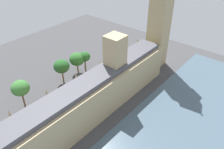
# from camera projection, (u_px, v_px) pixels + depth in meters

# --- Properties ---
(ground_plane) EXTENTS (145.53, 145.53, 0.00)m
(ground_plane) POSITION_uv_depth(u_px,v_px,m) (85.00, 113.00, 78.84)
(ground_plane) COLOR #424244
(parliament_building) EXTENTS (10.46, 75.53, 24.88)m
(parliament_building) POSITION_uv_depth(u_px,v_px,m) (90.00, 98.00, 74.28)
(parliament_building) COLOR tan
(parliament_building) RESTS_ON ground
(clock_tower) EXTENTS (8.36, 8.36, 54.06)m
(clock_tower) POSITION_uv_depth(u_px,v_px,m) (162.00, 3.00, 91.42)
(clock_tower) COLOR tan
(clock_tower) RESTS_ON ground
(car_black_midblock) EXTENTS (1.90, 4.67, 1.74)m
(car_black_midblock) POSITION_uv_depth(u_px,v_px,m) (107.00, 74.00, 97.87)
(car_black_midblock) COLOR black
(car_black_midblock) RESTS_ON ground
(car_white_under_trees) EXTENTS (2.10, 4.13, 1.74)m
(car_white_under_trees) POSITION_uv_depth(u_px,v_px,m) (89.00, 85.00, 91.18)
(car_white_under_trees) COLOR silver
(car_white_under_trees) RESTS_ON ground
(double_decker_bus_opposite_hall) EXTENTS (3.48, 10.69, 4.75)m
(double_decker_bus_opposite_hall) POSITION_uv_depth(u_px,v_px,m) (63.00, 95.00, 83.00)
(double_decker_bus_opposite_hall) COLOR #B20C0F
(double_decker_bus_opposite_hall) RESTS_ON ground
(car_blue_far_end) EXTENTS (2.21, 4.77, 1.74)m
(car_blue_far_end) POSITION_uv_depth(u_px,v_px,m) (35.00, 117.00, 76.18)
(car_blue_far_end) COLOR navy
(car_blue_far_end) RESTS_ON ground
(car_yellow_cab_near_tower) EXTENTS (2.23, 4.84, 1.74)m
(car_yellow_cab_near_tower) POSITION_uv_depth(u_px,v_px,m) (3.00, 137.00, 69.06)
(car_yellow_cab_near_tower) COLOR gold
(car_yellow_cab_near_tower) RESTS_ON ground
(pedestrian_corner) EXTENTS (0.61, 0.67, 1.58)m
(pedestrian_corner) POSITION_uv_depth(u_px,v_px,m) (111.00, 77.00, 96.14)
(pedestrian_corner) COLOR navy
(pedestrian_corner) RESTS_ON ground
(plane_tree_by_river_gate) EXTENTS (6.32, 6.32, 10.11)m
(plane_tree_by_river_gate) POSITION_uv_depth(u_px,v_px,m) (62.00, 66.00, 90.55)
(plane_tree_by_river_gate) COLOR brown
(plane_tree_by_river_gate) RESTS_ON ground
(plane_tree_kerbside) EXTENTS (6.47, 6.47, 9.31)m
(plane_tree_kerbside) POSITION_uv_depth(u_px,v_px,m) (77.00, 59.00, 96.98)
(plane_tree_kerbside) COLOR brown
(plane_tree_kerbside) RESTS_ON ground
(plane_tree_trailing) EXTENTS (4.83, 4.83, 9.29)m
(plane_tree_trailing) POSITION_uv_depth(u_px,v_px,m) (85.00, 57.00, 97.55)
(plane_tree_trailing) COLOR brown
(plane_tree_trailing) RESTS_ON ground
(plane_tree_leading) EXTENTS (6.26, 6.26, 10.49)m
(plane_tree_leading) POSITION_uv_depth(u_px,v_px,m) (20.00, 88.00, 77.96)
(plane_tree_leading) COLOR brown
(plane_tree_leading) RESTS_ON ground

